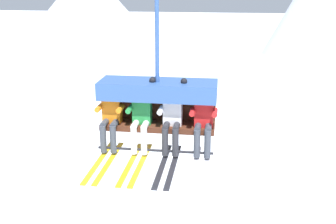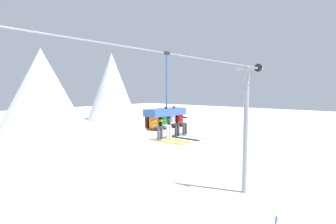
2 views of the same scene
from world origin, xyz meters
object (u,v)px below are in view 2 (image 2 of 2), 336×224
at_px(chairlift_chair, 165,115).
at_px(skier_red, 181,121).
at_px(skier_orange, 156,124).
at_px(skier_green, 165,123).
at_px(lift_tower_far, 246,127).
at_px(skier_white, 173,121).

distance_m(chairlift_chair, skier_red, 0.90).
bearing_deg(skier_orange, skier_green, 0.72).
height_order(lift_tower_far, skier_green, lift_tower_far).
distance_m(lift_tower_far, skier_orange, 10.58).
relative_size(skier_orange, skier_red, 1.00).
height_order(lift_tower_far, skier_white, lift_tower_far).
distance_m(skier_orange, skier_red, 1.62).
bearing_deg(skier_green, lift_tower_far, 5.33).
bearing_deg(chairlift_chair, skier_green, -141.25).
distance_m(chairlift_chair, skier_green, 0.46).
bearing_deg(skier_orange, skier_red, 0.00).
distance_m(lift_tower_far, chairlift_chair, 9.82).
bearing_deg(skier_white, chairlift_chair, 141.94).
xyz_separation_m(skier_orange, skier_white, (1.08, 0.01, 0.02)).
bearing_deg(skier_red, skier_green, 179.64).
bearing_deg(skier_orange, lift_tower_far, 5.09).
bearing_deg(skier_white, skier_red, -0.73).
height_order(skier_white, skier_red, skier_white).
bearing_deg(skier_red, chairlift_chair, 164.75).
height_order(lift_tower_far, skier_red, lift_tower_far).
bearing_deg(chairlift_chair, skier_orange, -164.75).
height_order(skier_green, skier_white, same).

